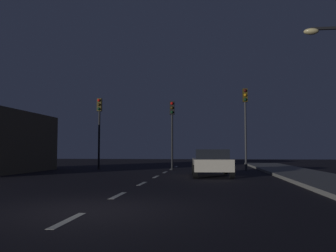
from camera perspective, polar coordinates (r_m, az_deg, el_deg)
The scene contains 13 objects.
ground_plane at distance 15.17m, azimuth -3.73°, elevation -8.89°, with size 80.00×80.00×0.00m, color black.
sidewalk_curb_right at distance 15.68m, azimuth 24.66°, elevation -8.11°, with size 3.00×40.00×0.15m, color gray.
lane_stripe_nearest at distance 7.31m, azimuth -15.57°, elevation -14.18°, with size 0.16×1.60×0.01m, color silver.
lane_stripe_second at distance 10.89m, azimuth -7.91°, elevation -10.83°, with size 0.16×1.60×0.01m, color silver.
lane_stripe_third at distance 14.58m, azimuth -4.15°, elevation -9.08°, with size 0.16×1.60×0.01m, color silver.
lane_stripe_fourth at distance 18.31m, azimuth -1.93°, elevation -8.02°, with size 0.16×1.60×0.01m, color silver.
lane_stripe_fifth at distance 22.07m, azimuth -0.47°, elevation -7.32°, with size 0.16×1.60×0.01m, color silver.
lane_stripe_sixth at distance 25.84m, azimuth 0.56°, elevation -6.82°, with size 0.16×1.60×0.01m, color silver.
lane_stripe_seventh at distance 29.62m, azimuth 1.32°, elevation -6.44°, with size 0.16×1.60×0.01m, color silver.
traffic_signal_left at distance 25.59m, azimuth -10.84°, elevation 1.00°, with size 0.32×0.38×4.96m.
traffic_signal_center at distance 24.54m, azimuth 0.65°, elevation 0.70°, with size 0.32×0.38×4.67m.
traffic_signal_right at distance 24.58m, azimuth 12.14°, elevation 1.96°, with size 0.32×0.38×5.46m.
car_stopped_ahead at distance 18.70m, azimuth 6.90°, elevation -5.73°, with size 2.18×4.11×1.38m.
Camera 1 is at (2.67, -7.87, 1.33)m, focal length 38.49 mm.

